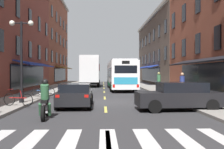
% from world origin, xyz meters
% --- Properties ---
extents(ground_plane, '(34.80, 80.00, 0.10)m').
position_xyz_m(ground_plane, '(0.00, 0.00, -0.05)').
color(ground_plane, '#333335').
extents(lane_centre_dashes, '(0.14, 73.90, 0.01)m').
position_xyz_m(lane_centre_dashes, '(0.00, -0.25, 0.00)').
color(lane_centre_dashes, '#DBCC4C').
rests_on(lane_centre_dashes, ground).
extents(crosswalk_near, '(7.10, 2.80, 0.01)m').
position_xyz_m(crosswalk_near, '(0.00, -10.00, 0.00)').
color(crosswalk_near, silver).
rests_on(crosswalk_near, ground).
extents(sidewalk_left, '(3.00, 80.00, 0.14)m').
position_xyz_m(sidewalk_left, '(-5.90, 0.00, 0.07)').
color(sidewalk_left, gray).
rests_on(sidewalk_left, ground).
extents(sidewalk_right, '(3.00, 80.00, 0.14)m').
position_xyz_m(sidewalk_right, '(5.90, 0.00, 0.07)').
color(sidewalk_right, gray).
rests_on(sidewalk_right, ground).
extents(transit_bus, '(2.79, 12.47, 3.20)m').
position_xyz_m(transit_bus, '(1.84, 13.42, 1.68)').
color(transit_bus, white).
rests_on(transit_bus, ground).
extents(box_truck, '(2.50, 6.98, 4.06)m').
position_xyz_m(box_truck, '(-1.82, 19.41, 2.06)').
color(box_truck, black).
rests_on(box_truck, ground).
extents(sedan_near, '(2.07, 4.83, 1.42)m').
position_xyz_m(sedan_near, '(-1.93, 30.77, 0.72)').
color(sedan_near, '#144723').
rests_on(sedan_near, ground).
extents(sedan_mid, '(4.30, 2.07, 1.43)m').
position_xyz_m(sedan_mid, '(3.72, -4.01, 0.73)').
color(sedan_mid, black).
rests_on(sedan_mid, ground).
extents(sedan_far, '(1.94, 4.31, 1.30)m').
position_xyz_m(sedan_far, '(-1.68, -2.36, 0.67)').
color(sedan_far, black).
rests_on(sedan_far, ground).
extents(motorcycle_rider, '(0.63, 2.07, 1.66)m').
position_xyz_m(motorcycle_rider, '(-2.56, -6.34, 0.71)').
color(motorcycle_rider, black).
rests_on(motorcycle_rider, ground).
extents(bicycle_near, '(1.68, 0.56, 0.91)m').
position_xyz_m(bicycle_near, '(-4.67, -2.99, 0.50)').
color(bicycle_near, black).
rests_on(bicycle_near, sidewalk_left).
extents(bicycle_mid, '(1.71, 0.48, 0.91)m').
position_xyz_m(bicycle_mid, '(-4.62, 3.10, 0.50)').
color(bicycle_mid, black).
rests_on(bicycle_mid, sidewalk_left).
extents(pedestrian_mid, '(0.36, 0.36, 1.77)m').
position_xyz_m(pedestrian_mid, '(5.73, 2.44, 1.06)').
color(pedestrian_mid, '#B29947').
rests_on(pedestrian_mid, sidewalk_right).
extents(pedestrian_far, '(0.36, 0.36, 1.81)m').
position_xyz_m(pedestrian_far, '(5.43, 9.61, 1.08)').
color(pedestrian_far, navy).
rests_on(pedestrian_far, sidewalk_right).
extents(street_lamp_twin, '(1.42, 0.32, 4.87)m').
position_xyz_m(street_lamp_twin, '(-4.97, -1.31, 2.85)').
color(street_lamp_twin, black).
rests_on(street_lamp_twin, sidewalk_left).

